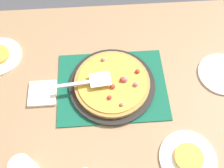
# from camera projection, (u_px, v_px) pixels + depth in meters

# --- Properties ---
(ground_plane) EXTENTS (8.00, 8.00, 0.00)m
(ground_plane) POSITION_uv_depth(u_px,v_px,m) (112.00, 137.00, 1.79)
(ground_plane) COLOR #4C4C51
(dining_table) EXTENTS (1.40, 1.00, 0.75)m
(dining_table) POSITION_uv_depth(u_px,v_px,m) (112.00, 97.00, 1.23)
(dining_table) COLOR #9E7A56
(dining_table) RESTS_ON ground_plane
(placemat) EXTENTS (0.48, 0.36, 0.01)m
(placemat) POSITION_uv_depth(u_px,v_px,m) (112.00, 86.00, 1.13)
(placemat) COLOR #145B42
(placemat) RESTS_ON dining_table
(pizza_pan) EXTENTS (0.38, 0.38, 0.01)m
(pizza_pan) POSITION_uv_depth(u_px,v_px,m) (112.00, 85.00, 1.12)
(pizza_pan) COLOR black
(pizza_pan) RESTS_ON placemat
(pizza) EXTENTS (0.33, 0.33, 0.04)m
(pizza) POSITION_uv_depth(u_px,v_px,m) (112.00, 83.00, 1.10)
(pizza) COLOR #B78442
(pizza) RESTS_ON pizza_pan
(plate_far_right) EXTENTS (0.22, 0.22, 0.01)m
(plate_far_right) POSITION_uv_depth(u_px,v_px,m) (188.00, 158.00, 0.97)
(plate_far_right) COLOR white
(plate_far_right) RESTS_ON dining_table
(plate_side) EXTENTS (0.22, 0.22, 0.01)m
(plate_side) POSITION_uv_depth(u_px,v_px,m) (222.00, 74.00, 1.16)
(plate_side) COLOR white
(plate_side) RESTS_ON dining_table
(served_slice_right) EXTENTS (0.11, 0.11, 0.02)m
(served_slice_right) POSITION_uv_depth(u_px,v_px,m) (189.00, 157.00, 0.96)
(served_slice_right) COLOR gold
(served_slice_right) RESTS_ON plate_far_right
(pizza_server) EXTENTS (0.23, 0.08, 0.01)m
(pizza_server) POSITION_uv_depth(u_px,v_px,m) (89.00, 82.00, 1.06)
(pizza_server) COLOR silver
(pizza_server) RESTS_ON pizza
(napkin_stack) EXTENTS (0.12, 0.12, 0.02)m
(napkin_stack) POSITION_uv_depth(u_px,v_px,m) (43.00, 93.00, 1.10)
(napkin_stack) COLOR white
(napkin_stack) RESTS_ON dining_table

